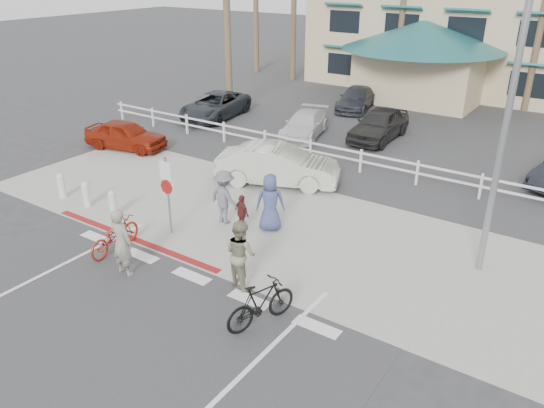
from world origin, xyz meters
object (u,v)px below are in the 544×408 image
Objects in this scene: bike_black at (261,303)px; car_red_compact at (126,135)px; bike_red at (114,235)px; car_white_sedan at (278,165)px; sign_post at (168,191)px.

car_red_compact reaches higher than bike_black.
bike_red is 0.42× the size of car_white_sedan.
car_red_compact is at bearing -50.23° from bike_red.
car_red_compact is at bearing 71.19° from car_white_sedan.
bike_black is 14.70m from car_red_compact.
bike_black is at bearing -170.43° from car_white_sedan.
sign_post is 0.75× the size of car_red_compact.
car_red_compact is (-8.22, -0.37, -0.12)m from car_white_sedan.
car_white_sedan is 1.22× the size of car_red_compact.
bike_red is 7.25m from car_white_sedan.
bike_red is at bearing 149.66° from car_white_sedan.
bike_red is 5.71m from bike_black.
bike_black is at bearing -23.56° from sign_post.
sign_post reaches higher than bike_black.
bike_red is at bearing -107.86° from sign_post.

